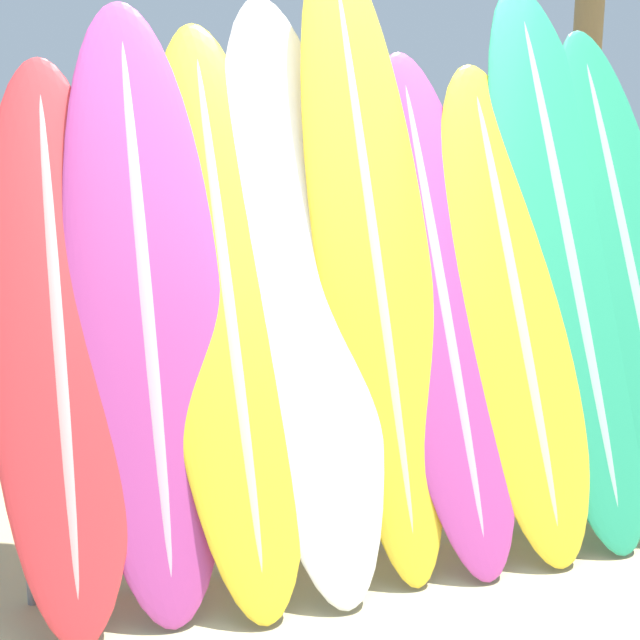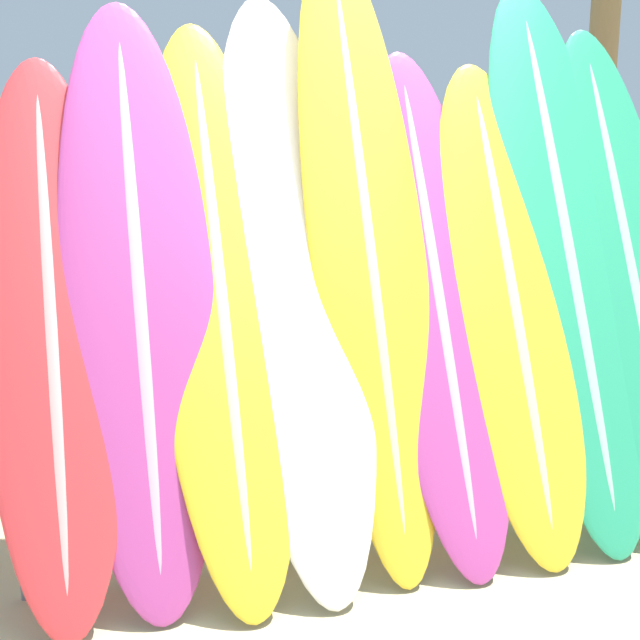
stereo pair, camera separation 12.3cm
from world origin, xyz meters
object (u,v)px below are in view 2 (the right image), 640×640
(surfboard_slot_6, at_px, (510,302))
(surfboard_rack, at_px, (375,452))
(person_near_water, at_px, (199,194))
(surfboard_slot_7, at_px, (566,253))
(surfboard_slot_4, at_px, (367,243))
(person_mid_beach, at_px, (228,253))
(surfboard_slot_1, at_px, (139,296))
(person_far_right, at_px, (124,205))
(person_far_left, at_px, (190,190))
(surfboard_slot_0, at_px, (52,332))
(surfboard_slot_3, at_px, (294,277))
(surfboard_slot_5, at_px, (437,300))
(surfboard_slot_2, at_px, (220,298))
(surfboard_slot_8, at_px, (629,275))

(surfboard_slot_6, bearing_deg, surfboard_rack, -172.81)
(person_near_water, bearing_deg, surfboard_slot_7, -121.35)
(surfboard_slot_4, distance_m, person_mid_beach, 2.13)
(surfboard_slot_1, distance_m, person_far_right, 5.29)
(surfboard_slot_1, relative_size, person_far_left, 1.42)
(person_far_right, bearing_deg, surfboard_slot_6, 3.89)
(surfboard_rack, distance_m, surfboard_slot_7, 1.18)
(surfboard_slot_0, bearing_deg, surfboard_slot_3, 5.25)
(surfboard_slot_7, bearing_deg, surfboard_slot_4, 178.99)
(surfboard_rack, bearing_deg, surfboard_slot_6, 7.19)
(surfboard_slot_5, bearing_deg, surfboard_slot_2, 177.80)
(surfboard_slot_4, xyz_separation_m, surfboard_slot_8, (1.18, -0.06, -0.18))
(surfboard_slot_6, distance_m, surfboard_slot_7, 0.36)
(surfboard_slot_2, bearing_deg, surfboard_rack, -12.63)
(person_far_left, bearing_deg, surfboard_slot_6, -90.55)
(person_near_water, height_order, person_mid_beach, person_near_water)
(surfboard_rack, height_order, surfboard_slot_0, surfboard_slot_0)
(surfboard_slot_2, xyz_separation_m, surfboard_slot_4, (0.60, 0.05, 0.18))
(surfboard_slot_0, height_order, person_near_water, surfboard_slot_0)
(surfboard_slot_2, xyz_separation_m, surfboard_slot_6, (1.20, -0.05, -0.08))
(surfboard_slot_6, bearing_deg, person_far_right, 102.70)
(surfboard_slot_8, bearing_deg, person_far_left, 96.13)
(surfboard_slot_0, bearing_deg, surfboard_slot_5, 0.81)
(surfboard_slot_4, relative_size, surfboard_slot_7, 1.07)
(surfboard_slot_3, height_order, surfboard_slot_7, surfboard_slot_7)
(surfboard_rack, relative_size, surfboard_slot_7, 1.18)
(surfboard_slot_6, xyz_separation_m, person_near_water, (-0.34, 6.30, -0.07))
(surfboard_slot_4, xyz_separation_m, person_mid_beach, (-0.19, 2.10, -0.34))
(person_far_left, bearing_deg, surfboard_slot_2, -99.40)
(surfboard_slot_6, bearing_deg, surfboard_slot_8, 4.01)
(surfboard_slot_1, relative_size, surfboard_slot_2, 1.03)
(surfboard_slot_8, distance_m, person_far_right, 5.57)
(surfboard_slot_2, bearing_deg, surfboard_slot_5, -2.20)
(surfboard_slot_1, relative_size, surfboard_slot_7, 0.94)
(surfboard_slot_5, height_order, person_far_right, surfboard_slot_5)
(surfboard_slot_2, relative_size, surfboard_slot_5, 1.05)
(surfboard_slot_0, relative_size, surfboard_slot_7, 0.84)
(surfboard_slot_0, relative_size, surfboard_slot_8, 0.92)
(surfboard_slot_0, height_order, surfboard_slot_2, surfboard_slot_2)
(surfboard_slot_5, xyz_separation_m, person_near_water, (-0.02, 6.28, -0.10))
(person_near_water, distance_m, person_far_left, 1.46)
(surfboard_slot_6, bearing_deg, person_near_water, 93.12)
(surfboard_slot_0, height_order, surfboard_slot_5, surfboard_slot_5)
(surfboard_slot_1, bearing_deg, surfboard_slot_5, -0.69)
(surfboard_slot_3, height_order, surfboard_slot_8, surfboard_slot_3)
(surfboard_slot_1, xyz_separation_m, surfboard_slot_4, (0.91, 0.07, 0.15))
(surfboard_slot_6, distance_m, surfboard_slot_8, 0.59)
(surfboard_slot_0, bearing_deg, surfboard_slot_7, 2.34)
(surfboard_slot_7, distance_m, surfboard_slot_8, 0.31)
(surfboard_rack, distance_m, surfboard_slot_3, 0.77)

